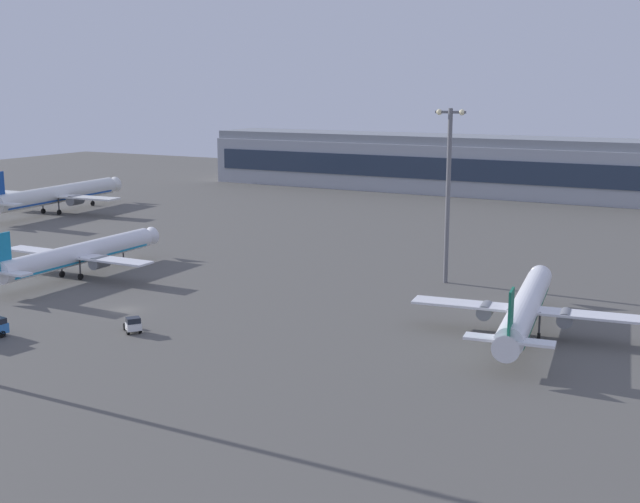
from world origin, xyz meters
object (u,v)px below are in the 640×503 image
object	(u,v)px
airplane_far_stand	(525,308)
airplane_near_gate	(56,195)
airplane_taxiway_distant	(78,254)
apron_light_central	(448,185)
pushback_tug	(133,325)

from	to	relation	value
airplane_far_stand	airplane_near_gate	size ratio (longest dim) A/B	0.79
airplane_taxiway_distant	airplane_near_gate	distance (m)	72.41
apron_light_central	airplane_near_gate	bearing A→B (deg)	167.47
airplane_near_gate	apron_light_central	size ratio (longest dim) A/B	1.69
airplane_taxiway_distant	apron_light_central	world-z (taller)	apron_light_central
pushback_tug	apron_light_central	bearing A→B (deg)	-172.15
airplane_far_stand	pushback_tug	size ratio (longest dim) A/B	10.20
airplane_near_gate	apron_light_central	distance (m)	111.43
pushback_tug	apron_light_central	size ratio (longest dim) A/B	0.13
airplane_far_stand	airplane_near_gate	xyz separation A→B (m)	(-126.32, 45.82, 0.95)
airplane_taxiway_distant	pushback_tug	world-z (taller)	airplane_taxiway_distant
airplane_near_gate	airplane_far_stand	bearing A→B (deg)	-24.99
airplane_taxiway_distant	airplane_near_gate	xyz separation A→B (m)	(-54.17, 48.05, 0.85)
pushback_tug	airplane_far_stand	bearing A→B (deg)	154.93
airplane_far_stand	apron_light_central	distance (m)	30.69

